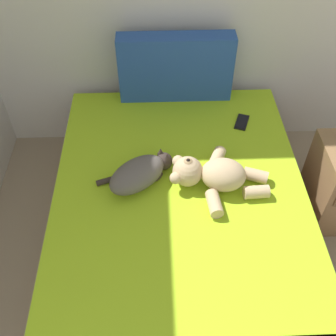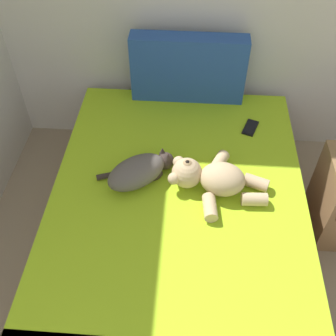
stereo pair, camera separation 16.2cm
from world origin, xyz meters
The scene contains 5 objects.
bed centered at (1.23, 2.75, 0.24)m, with size 1.43×2.06×0.49m.
patterned_cushion centered at (1.25, 3.69, 0.72)m, with size 0.74×0.13×0.45m.
cat centered at (1.02, 2.91, 0.56)m, with size 0.43×0.36×0.15m.
teddy_bear centered at (1.41, 2.89, 0.57)m, with size 0.55×0.48×0.18m.
cell_phone centered at (1.66, 3.39, 0.50)m, with size 0.12×0.16×0.01m.
Camera 1 is at (1.12, 1.45, 2.17)m, focal length 43.12 mm.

